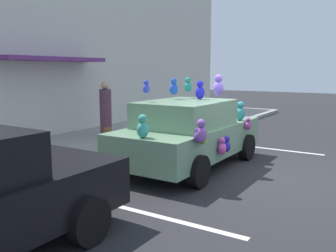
{
  "coord_description": "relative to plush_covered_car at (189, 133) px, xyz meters",
  "views": [
    {
      "loc": [
        -7.39,
        -2.34,
        2.24
      ],
      "look_at": [
        -0.04,
        2.29,
        0.9
      ],
      "focal_mm": 39.26,
      "sensor_mm": 36.0,
      "label": 1
    }
  ],
  "objects": [
    {
      "name": "ground_plane",
      "position": [
        0.1,
        -1.68,
        -0.81
      ],
      "size": [
        60.0,
        60.0,
        0.0
      ],
      "primitive_type": "plane",
      "color": "#262628"
    },
    {
      "name": "sidewalk",
      "position": [
        0.1,
        3.32,
        -0.73
      ],
      "size": [
        24.0,
        4.0,
        0.15
      ],
      "primitive_type": "cube",
      "color": "gray",
      "rests_on": "ground"
    },
    {
      "name": "storefront_building",
      "position": [
        0.1,
        5.47,
        2.39
      ],
      "size": [
        24.0,
        1.25,
        6.4
      ],
      "color": "beige",
      "rests_on": "ground"
    },
    {
      "name": "parking_stripe_front",
      "position": [
        2.92,
        -0.68,
        -0.8
      ],
      "size": [
        0.12,
        3.6,
        0.01
      ],
      "primitive_type": "cube",
      "color": "silver",
      "rests_on": "ground"
    },
    {
      "name": "parking_stripe_rear",
      "position": [
        -2.82,
        -0.68,
        -0.8
      ],
      "size": [
        0.12,
        3.6,
        0.01
      ],
      "primitive_type": "cube",
      "color": "silver",
      "rests_on": "ground"
    },
    {
      "name": "plush_covered_car",
      "position": [
        0.0,
        0.0,
        0.0
      ],
      "size": [
        4.22,
        2.13,
        2.13
      ],
      "color": "gray",
      "rests_on": "ground"
    },
    {
      "name": "teddy_bear_on_sidewalk",
      "position": [
        -0.45,
        2.08,
        -0.35
      ],
      "size": [
        0.35,
        0.29,
        0.67
      ],
      "color": "brown",
      "rests_on": "sidewalk"
    },
    {
      "name": "pedestrian_near_shopfront",
      "position": [
        1.42,
        3.8,
        0.15
      ],
      "size": [
        0.37,
        0.37,
        1.73
      ],
      "color": "#5A3447",
      "rests_on": "sidewalk"
    }
  ]
}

